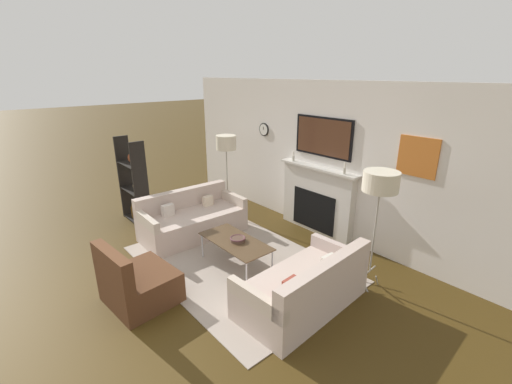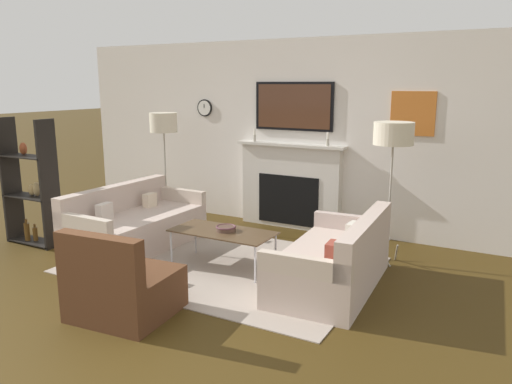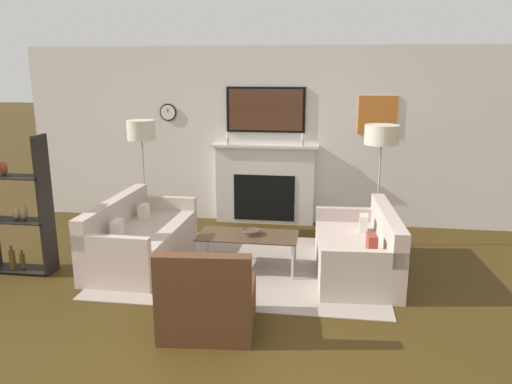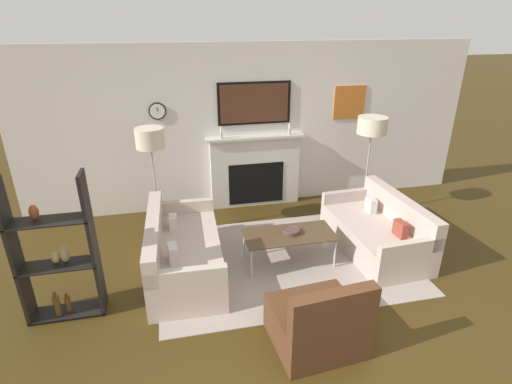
# 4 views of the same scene
# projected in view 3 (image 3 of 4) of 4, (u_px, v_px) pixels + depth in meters

# --- Properties ---
(fireplace_wall) EXTENTS (7.58, 0.28, 2.70)m
(fireplace_wall) POSITION_uv_depth(u_px,v_px,m) (266.00, 144.00, 7.69)
(fireplace_wall) COLOR silver
(fireplace_wall) RESTS_ON ground_plane
(area_rug) EXTENTS (3.32, 2.33, 0.01)m
(area_rug) POSITION_uv_depth(u_px,v_px,m) (246.00, 266.00, 6.13)
(area_rug) COLOR #A09285
(area_rug) RESTS_ON ground_plane
(couch_left) EXTENTS (0.93, 1.84, 0.79)m
(couch_left) POSITION_uv_depth(u_px,v_px,m) (139.00, 240.00, 6.25)
(couch_left) COLOR #C1AC9F
(couch_left) RESTS_ON ground_plane
(couch_right) EXTENTS (0.97, 1.73, 0.77)m
(couch_right) POSITION_uv_depth(u_px,v_px,m) (359.00, 252.00, 5.88)
(couch_right) COLOR #C1AC9F
(couch_right) RESTS_ON ground_plane
(armchair) EXTENTS (0.91, 0.85, 0.84)m
(armchair) POSITION_uv_depth(u_px,v_px,m) (208.00, 303.00, 4.60)
(armchair) COLOR #502F1B
(armchair) RESTS_ON ground_plane
(coffee_table) EXTENTS (1.19, 0.56, 0.44)m
(coffee_table) POSITION_uv_depth(u_px,v_px,m) (248.00, 237.00, 5.96)
(coffee_table) COLOR #4C3823
(coffee_table) RESTS_ON ground_plane
(decorative_bowl) EXTENTS (0.23, 0.23, 0.06)m
(decorative_bowl) POSITION_uv_depth(u_px,v_px,m) (251.00, 232.00, 5.96)
(decorative_bowl) COLOR #51392E
(decorative_bowl) RESTS_ON coffee_table
(floor_lamp_left) EXTENTS (0.39, 0.39, 1.68)m
(floor_lamp_left) POSITION_uv_depth(u_px,v_px,m) (141.00, 132.00, 6.97)
(floor_lamp_left) COLOR #9E998E
(floor_lamp_left) RESTS_ON ground_plane
(floor_lamp_right) EXTENTS (0.45, 0.45, 1.66)m
(floor_lamp_right) POSITION_uv_depth(u_px,v_px,m) (382.00, 136.00, 6.52)
(floor_lamp_right) COLOR #9E998E
(floor_lamp_right) RESTS_ON ground_plane
(shelf_unit) EXTENTS (0.80, 0.28, 1.65)m
(shelf_unit) POSITION_uv_depth(u_px,v_px,m) (16.00, 210.00, 5.82)
(shelf_unit) COLOR black
(shelf_unit) RESTS_ON ground_plane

